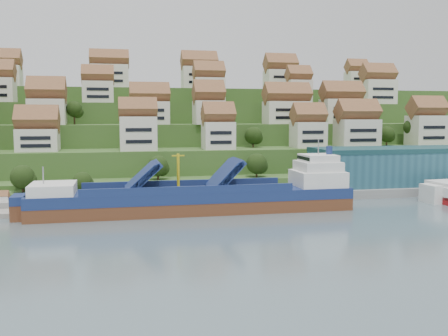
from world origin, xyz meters
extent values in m
plane|color=slate|center=(0.00, 0.00, 0.00)|extent=(300.00, 300.00, 0.00)
cube|color=gray|center=(20.00, 15.00, 1.10)|extent=(180.00, 14.00, 2.20)
cube|color=#2D4C1E|center=(0.00, 86.00, 2.00)|extent=(260.00, 128.00, 4.00)
cube|color=#2D4C1E|center=(0.00, 91.00, 5.50)|extent=(260.00, 118.00, 11.00)
cube|color=#2D4C1E|center=(0.00, 99.00, 9.00)|extent=(260.00, 102.00, 18.00)
cube|color=#2D4C1E|center=(0.00, 107.00, 12.50)|extent=(260.00, 86.00, 25.00)
cube|color=#2D4C1E|center=(0.00, 116.00, 15.50)|extent=(260.00, 68.00, 31.00)
cube|color=silver|center=(-50.43, 40.65, 14.06)|extent=(10.97, 8.57, 6.12)
cube|color=silver|center=(-23.29, 37.47, 15.75)|extent=(10.14, 7.03, 9.50)
cube|color=silver|center=(-0.31, 37.56, 14.97)|extent=(8.82, 7.62, 7.93)
cube|color=silver|center=(28.24, 39.50, 14.90)|extent=(9.59, 7.73, 7.79)
cube|color=silver|center=(43.66, 37.88, 15.29)|extent=(12.37, 8.26, 8.58)
cube|color=silver|center=(69.80, 40.77, 15.89)|extent=(11.06, 8.31, 9.78)
cube|color=silver|center=(-49.59, 55.78, 21.86)|extent=(10.81, 8.98, 7.72)
cube|color=silver|center=(-18.84, 53.90, 21.55)|extent=(11.82, 7.90, 7.11)
cube|color=silver|center=(-0.56, 51.30, 21.70)|extent=(9.22, 8.56, 7.40)
cube|color=silver|center=(26.93, 55.63, 21.74)|extent=(14.89, 8.36, 7.47)
cube|color=silver|center=(46.94, 55.93, 22.18)|extent=(13.76, 8.18, 8.36)
cube|color=silver|center=(-34.88, 70.15, 28.60)|extent=(10.15, 7.30, 7.19)
cube|color=silver|center=(2.81, 68.95, 29.40)|extent=(10.30, 7.79, 8.80)
cube|color=silver|center=(36.04, 68.96, 29.25)|extent=(8.41, 7.14, 8.50)
cube|color=silver|center=(69.31, 71.91, 29.65)|extent=(12.29, 8.47, 9.29)
cube|color=silver|center=(-67.38, 87.18, 34.65)|extent=(11.01, 8.03, 7.30)
cube|color=silver|center=(-31.12, 87.10, 35.20)|extent=(13.59, 7.51, 8.39)
cube|color=silver|center=(2.49, 87.32, 35.13)|extent=(13.13, 8.15, 8.26)
cube|color=silver|center=(35.42, 87.69, 34.87)|extent=(12.15, 8.73, 7.75)
cube|color=silver|center=(70.23, 91.06, 35.01)|extent=(8.59, 7.05, 8.03)
ellipsoid|color=#213812|center=(8.05, 26.11, 7.71)|extent=(5.68, 5.68, 5.68)
ellipsoid|color=#213812|center=(-18.83, 26.29, 7.64)|extent=(5.39, 5.39, 5.39)
ellipsoid|color=#213812|center=(56.99, 43.11, 14.70)|extent=(5.15, 5.15, 5.15)
ellipsoid|color=#213812|center=(65.99, 43.11, 17.01)|extent=(5.49, 5.49, 5.49)
ellipsoid|color=#213812|center=(11.96, 43.66, 14.66)|extent=(5.42, 5.42, 5.42)
ellipsoid|color=#213812|center=(42.36, 59.83, 22.89)|extent=(4.68, 4.68, 4.68)
ellipsoid|color=#213812|center=(-41.92, 57.97, 22.77)|extent=(4.92, 4.92, 4.92)
ellipsoid|color=#213812|center=(5.01, 73.21, 30.61)|extent=(7.28, 7.28, 7.28)
ellipsoid|color=#213812|center=(32.53, 75.94, 29.53)|extent=(5.30, 5.30, 5.30)
ellipsoid|color=#213812|center=(40.14, 73.97, 28.40)|extent=(4.34, 4.34, 4.34)
ellipsoid|color=#213812|center=(-51.09, 19.00, 6.43)|extent=(5.61, 5.61, 5.61)
ellipsoid|color=#213812|center=(-37.55, 19.00, 4.93)|extent=(4.72, 4.72, 4.72)
cube|color=#265769|center=(52.00, 17.00, 7.20)|extent=(60.00, 15.00, 10.00)
cylinder|color=gray|center=(18.00, 10.00, 6.20)|extent=(0.16, 0.16, 8.00)
cube|color=maroon|center=(18.60, 10.00, 9.80)|extent=(1.20, 0.05, 0.80)
cube|color=white|center=(-54.00, 11.50, 2.10)|extent=(2.40, 2.20, 2.20)
cube|color=brown|center=(-13.16, 0.46, 1.00)|extent=(68.69, 10.79, 4.40)
cube|color=navy|center=(-13.16, 0.46, 3.78)|extent=(68.69, 10.90, 2.29)
cube|color=white|center=(-42.21, 0.56, 5.99)|extent=(8.84, 10.06, 2.29)
cube|color=#262628|center=(-14.92, 0.46, 4.93)|extent=(44.04, 9.13, 0.26)
cube|color=navy|center=(-24.60, 0.50, 7.92)|extent=(6.63, 9.74, 6.09)
cube|color=navy|center=(-7.00, 0.44, 7.92)|extent=(6.30, 9.74, 6.43)
cylinder|color=gold|center=(-16.68, 0.47, 8.80)|extent=(0.62, 0.62, 7.92)
cube|color=white|center=(15.00, 0.36, 6.60)|extent=(10.60, 10.07, 3.52)
cube|color=white|center=(15.00, 0.36, 9.42)|extent=(8.83, 9.01, 2.20)
cube|color=white|center=(15.00, 0.36, 11.27)|extent=(7.07, 7.95, 1.58)
cylinder|color=navy|center=(17.64, 0.35, 12.94)|extent=(1.41, 1.41, 1.94)
camera|label=1|loc=(-29.66, -104.46, 20.80)|focal=40.00mm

